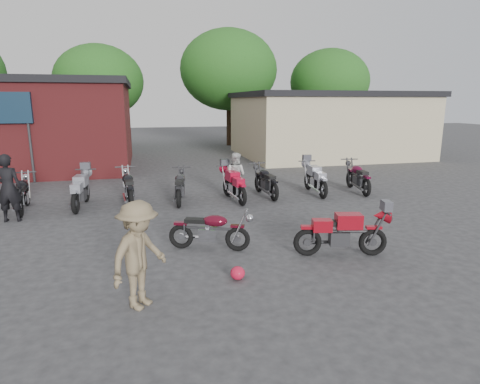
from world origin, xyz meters
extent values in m
plane|color=#2F2F32|center=(0.00, 0.00, 0.00)|extent=(90.00, 90.00, 0.00)
cube|color=maroon|center=(-9.00, 14.00, 2.00)|extent=(12.00, 8.00, 4.00)
cube|color=tan|center=(8.50, 15.00, 1.75)|extent=(10.00, 8.00, 3.50)
ellipsoid|color=red|center=(-0.73, -0.92, 0.13)|extent=(0.32, 0.32, 0.25)
imported|color=black|center=(-5.95, 4.17, 0.94)|extent=(0.71, 0.49, 1.88)
imported|color=beige|center=(0.70, 5.51, 0.78)|extent=(0.96, 0.94, 1.55)
imported|color=#77664A|center=(-2.47, -1.52, 0.88)|extent=(1.25, 1.28, 1.76)
camera|label=1|loc=(-2.32, -7.66, 3.24)|focal=30.00mm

